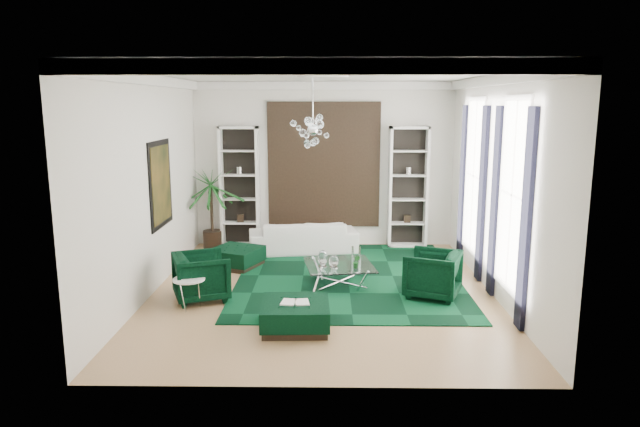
{
  "coord_description": "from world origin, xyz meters",
  "views": [
    {
      "loc": [
        0.11,
        -9.74,
        3.31
      ],
      "look_at": [
        -0.04,
        0.5,
        1.33
      ],
      "focal_mm": 32.0,
      "sensor_mm": 36.0,
      "label": 1
    }
  ],
  "objects_px": {
    "armchair_right": "(432,274)",
    "palm": "(211,197)",
    "ottoman_side": "(237,257)",
    "side_table": "(189,294)",
    "sofa": "(303,237)",
    "coffee_table": "(339,275)",
    "ottoman_front": "(295,315)",
    "armchair_left": "(201,276)"
  },
  "relations": [
    {
      "from": "armchair_left",
      "to": "side_table",
      "type": "height_order",
      "value": "armchair_left"
    },
    {
      "from": "armchair_right",
      "to": "ottoman_side",
      "type": "bearing_deg",
      "value": -93.49
    },
    {
      "from": "armchair_left",
      "to": "ottoman_front",
      "type": "bearing_deg",
      "value": -148.42
    },
    {
      "from": "coffee_table",
      "to": "ottoman_front",
      "type": "bearing_deg",
      "value": -108.76
    },
    {
      "from": "side_table",
      "to": "palm",
      "type": "bearing_deg",
      "value": 96.11
    },
    {
      "from": "armchair_left",
      "to": "armchair_right",
      "type": "distance_m",
      "value": 3.97
    },
    {
      "from": "sofa",
      "to": "palm",
      "type": "height_order",
      "value": "palm"
    },
    {
      "from": "ottoman_front",
      "to": "armchair_right",
      "type": "bearing_deg",
      "value": 32.31
    },
    {
      "from": "armchair_right",
      "to": "palm",
      "type": "height_order",
      "value": "palm"
    },
    {
      "from": "armchair_right",
      "to": "palm",
      "type": "bearing_deg",
      "value": -104.66
    },
    {
      "from": "coffee_table",
      "to": "palm",
      "type": "height_order",
      "value": "palm"
    },
    {
      "from": "armchair_right",
      "to": "ottoman_side",
      "type": "height_order",
      "value": "armchair_right"
    },
    {
      "from": "sofa",
      "to": "side_table",
      "type": "height_order",
      "value": "sofa"
    },
    {
      "from": "side_table",
      "to": "palm",
      "type": "xyz_separation_m",
      "value": [
        -0.43,
        4.04,
        0.95
      ]
    },
    {
      "from": "ottoman_side",
      "to": "ottoman_front",
      "type": "distance_m",
      "value": 3.53
    },
    {
      "from": "side_table",
      "to": "palm",
      "type": "height_order",
      "value": "palm"
    },
    {
      "from": "ottoman_front",
      "to": "palm",
      "type": "bearing_deg",
      "value": 114.51
    },
    {
      "from": "ottoman_side",
      "to": "armchair_right",
      "type": "bearing_deg",
      "value": -25.84
    },
    {
      "from": "armchair_left",
      "to": "ottoman_side",
      "type": "distance_m",
      "value": 2.01
    },
    {
      "from": "sofa",
      "to": "coffee_table",
      "type": "height_order",
      "value": "sofa"
    },
    {
      "from": "sofa",
      "to": "palm",
      "type": "distance_m",
      "value": 2.32
    },
    {
      "from": "armchair_right",
      "to": "ottoman_front",
      "type": "xyz_separation_m",
      "value": [
        -2.29,
        -1.45,
        -0.21
      ]
    },
    {
      "from": "armchair_right",
      "to": "side_table",
      "type": "distance_m",
      "value": 4.13
    },
    {
      "from": "ottoman_side",
      "to": "palm",
      "type": "bearing_deg",
      "value": 116.85
    },
    {
      "from": "ottoman_front",
      "to": "palm",
      "type": "distance_m",
      "value": 5.42
    },
    {
      "from": "armchair_left",
      "to": "ottoman_side",
      "type": "height_order",
      "value": "armchair_left"
    },
    {
      "from": "coffee_table",
      "to": "palm",
      "type": "xyz_separation_m",
      "value": [
        -2.9,
        2.82,
        0.99
      ]
    },
    {
      "from": "armchair_right",
      "to": "ottoman_side",
      "type": "xyz_separation_m",
      "value": [
        -3.69,
        1.79,
        -0.21
      ]
    },
    {
      "from": "palm",
      "to": "coffee_table",
      "type": "bearing_deg",
      "value": -44.19
    },
    {
      "from": "side_table",
      "to": "coffee_table",
      "type": "bearing_deg",
      "value": 26.45
    },
    {
      "from": "ottoman_side",
      "to": "side_table",
      "type": "height_order",
      "value": "side_table"
    },
    {
      "from": "armchair_left",
      "to": "armchair_right",
      "type": "relative_size",
      "value": 1.0
    },
    {
      "from": "armchair_right",
      "to": "ottoman_side",
      "type": "relative_size",
      "value": 0.99
    },
    {
      "from": "coffee_table",
      "to": "palm",
      "type": "bearing_deg",
      "value": 135.81
    },
    {
      "from": "coffee_table",
      "to": "side_table",
      "type": "height_order",
      "value": "side_table"
    },
    {
      "from": "sofa",
      "to": "ottoman_side",
      "type": "bearing_deg",
      "value": 33.87
    },
    {
      "from": "ottoman_side",
      "to": "ottoman_front",
      "type": "xyz_separation_m",
      "value": [
        1.39,
        -3.24,
        0.0
      ]
    },
    {
      "from": "sofa",
      "to": "coffee_table",
      "type": "xyz_separation_m",
      "value": [
        0.77,
        -2.45,
        -0.14
      ]
    },
    {
      "from": "side_table",
      "to": "ottoman_front",
      "type": "bearing_deg",
      "value": -24.29
    },
    {
      "from": "ottoman_front",
      "to": "side_table",
      "type": "distance_m",
      "value": 1.95
    },
    {
      "from": "ottoman_side",
      "to": "side_table",
      "type": "bearing_deg",
      "value": -98.91
    },
    {
      "from": "coffee_table",
      "to": "ottoman_front",
      "type": "distance_m",
      "value": 2.14
    }
  ]
}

